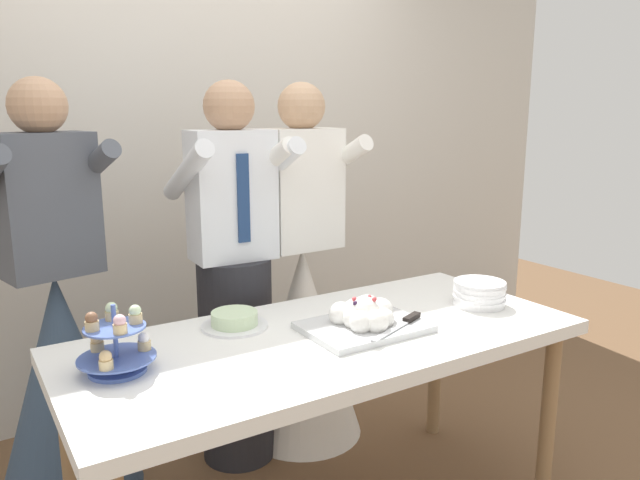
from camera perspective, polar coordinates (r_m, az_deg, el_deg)
The scene contains 9 objects.
rear_wall at distance 3.26m, azimuth -12.79°, elevation 10.25°, with size 5.20×0.10×2.90m, color beige.
dessert_table at distance 2.17m, azimuth 0.67°, elevation -10.59°, with size 1.80×0.80×0.78m.
cupcake_stand at distance 1.92m, azimuth -18.58°, elevation -9.32°, with size 0.23×0.23×0.21m.
main_cake_tray at distance 2.17m, azimuth 4.20°, elevation -7.31°, with size 0.43×0.32×0.13m.
plate_stack at distance 2.51m, azimuth 14.72°, elevation -4.86°, with size 0.21×0.21×0.10m.
round_cake at distance 2.22m, azimuth -8.02°, elevation -7.48°, with size 0.24×0.24×0.06m.
person_groom at distance 2.66m, azimuth -7.99°, elevation -5.34°, with size 0.48×0.50×1.66m.
person_bride at distance 2.88m, azimuth -1.63°, elevation -7.27°, with size 0.56×0.56×1.66m.
person_guest at distance 2.66m, azimuth -23.08°, elevation -10.03°, with size 0.59×0.58×1.66m.
Camera 1 is at (-1.08, -1.69, 1.54)m, focal length 34.13 mm.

